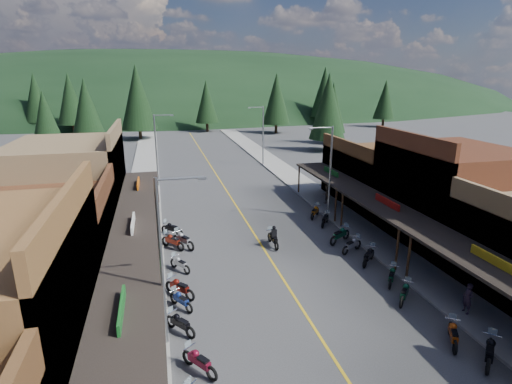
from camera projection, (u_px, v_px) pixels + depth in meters
ground at (276, 269)px, 25.74m from camera, size 220.00×220.00×0.00m
centerline at (224, 187)px, 44.36m from camera, size 0.15×90.00×0.01m
sidewalk_west at (144, 192)px, 42.33m from camera, size 3.40×94.00×0.15m
sidewalk_east at (298, 182)px, 46.36m from camera, size 3.40×94.00×0.15m
shop_west_2 at (45, 243)px, 23.43m from camera, size 10.90×9.00×6.20m
shop_west_3 at (72, 185)px, 32.08m from camera, size 10.90×10.20×8.20m
shop_east_2 at (449, 194)px, 29.53m from camera, size 10.90×9.00×8.20m
shop_east_3 at (379, 177)px, 38.74m from camera, size 10.90×10.20×6.20m
streetlight_0 at (164, 256)px, 17.29m from camera, size 2.16×0.18×8.00m
streetlight_1 at (157, 147)px, 43.36m from camera, size 2.16×0.18×8.00m
streetlight_2 at (329, 168)px, 33.55m from camera, size 2.16×0.18×8.00m
streetlight_3 at (262, 133)px, 54.03m from camera, size 2.16×0.18×8.00m
ridge_hill at (174, 108)px, 151.43m from camera, size 310.00×140.00×60.00m
pine_1 at (70, 99)px, 83.31m from camera, size 5.88×5.88×12.50m
pine_2 at (137, 97)px, 75.17m from camera, size 6.72×6.72×14.00m
pine_3 at (206, 102)px, 86.29m from camera, size 5.04×5.04×11.00m
pine_4 at (276, 99)px, 83.73m from camera, size 5.88×5.88×12.50m
pine_5 at (324, 92)px, 98.40m from camera, size 6.72×6.72×14.00m
pine_6 at (385, 99)px, 94.16m from camera, size 5.04×5.04×11.00m
pine_7 at (36, 98)px, 87.04m from camera, size 5.88×5.88×12.50m
pine_8 at (46, 120)px, 56.20m from camera, size 4.48×4.48×10.00m
pine_9 at (333, 108)px, 71.40m from camera, size 4.93×4.93×10.80m
pine_10 at (86, 108)px, 66.21m from camera, size 5.38×5.38×11.60m
pine_11 at (328, 106)px, 63.73m from camera, size 5.82×5.82×12.40m
bike_west_4 at (199, 361)px, 16.61m from camera, size 1.76×2.07×1.18m
bike_west_5 at (180, 323)px, 19.18m from camera, size 1.76×1.99×1.15m
bike_west_6 at (181, 299)px, 21.23m from camera, size 1.54×1.91×1.07m
bike_west_7 at (180, 287)px, 22.32m from camera, size 1.98×2.12×1.25m
bike_west_8 at (180, 263)px, 25.32m from camera, size 1.57×1.90×1.07m
bike_west_9 at (183, 239)px, 28.70m from camera, size 1.91×2.36×1.32m
bike_west_10 at (173, 241)px, 28.57m from camera, size 1.97×2.13×1.24m
bike_west_11 at (172, 228)px, 30.96m from camera, size 1.96×1.92×1.18m
bike_east_3 at (490, 351)px, 17.14m from camera, size 2.11×2.08×1.27m
bike_east_4 at (453, 333)px, 18.39m from camera, size 1.64×2.08×1.16m
bike_east_5 at (405, 292)px, 21.86m from camera, size 1.92×1.94×1.17m
bike_east_6 at (392, 275)px, 23.74m from camera, size 1.74×1.95×1.12m
bike_east_7 at (369, 255)px, 26.27m from camera, size 2.04×2.00×1.22m
bike_east_8 at (352, 244)px, 28.00m from camera, size 2.15×1.56×1.18m
bike_east_9 at (340, 234)px, 29.59m from camera, size 2.39×1.84×1.33m
bike_east_10 at (325, 219)px, 33.03m from camera, size 1.73×1.97×1.13m
bike_east_11 at (315, 211)px, 34.84m from camera, size 1.84×2.02×1.17m
rider_on_bike at (273, 238)px, 28.99m from camera, size 0.82×2.20×1.66m
pedestrian_east_a at (468, 298)px, 20.51m from camera, size 0.41×0.62×1.67m
pedestrian_east_b at (326, 194)px, 38.25m from camera, size 0.93×0.66×1.75m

